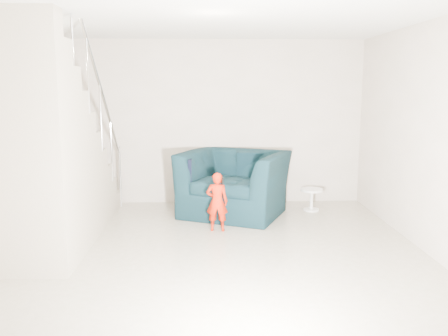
{
  "coord_description": "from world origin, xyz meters",
  "views": [
    {
      "loc": [
        -0.07,
        -5.13,
        1.94
      ],
      "look_at": [
        0.15,
        1.2,
        0.85
      ],
      "focal_mm": 38.0,
      "sensor_mm": 36.0,
      "label": 1
    }
  ],
  "objects_px": {
    "armchair": "(234,183)",
    "toddler": "(217,202)",
    "side_table": "(312,196)",
    "staircase": "(48,170)"
  },
  "relations": [
    {
      "from": "toddler",
      "to": "staircase",
      "type": "xyz_separation_m",
      "value": [
        -2.05,
        -0.55,
        0.54
      ]
    },
    {
      "from": "toddler",
      "to": "side_table",
      "type": "distance_m",
      "value": 1.83
    },
    {
      "from": "armchair",
      "to": "toddler",
      "type": "distance_m",
      "value": 0.9
    },
    {
      "from": "toddler",
      "to": "staircase",
      "type": "bearing_deg",
      "value": 20.49
    },
    {
      "from": "toddler",
      "to": "armchair",
      "type": "bearing_deg",
      "value": -102.55
    },
    {
      "from": "toddler",
      "to": "side_table",
      "type": "relative_size",
      "value": 2.3
    },
    {
      "from": "armchair",
      "to": "staircase",
      "type": "height_order",
      "value": "staircase"
    },
    {
      "from": "armchair",
      "to": "side_table",
      "type": "bearing_deg",
      "value": 31.16
    },
    {
      "from": "side_table",
      "to": "staircase",
      "type": "distance_m",
      "value": 3.96
    },
    {
      "from": "staircase",
      "to": "side_table",
      "type": "bearing_deg",
      "value": 23.71
    }
  ]
}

